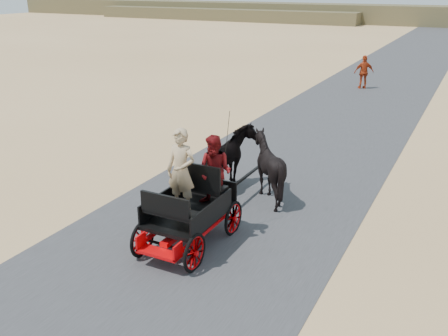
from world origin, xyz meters
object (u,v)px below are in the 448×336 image
at_px(horse_right, 268,167).
at_px(pedestrian, 364,72).
at_px(carriage, 190,228).
at_px(horse_left, 230,161).

bearing_deg(horse_right, pedestrian, -86.27).
bearing_deg(pedestrian, carriage, 61.82).
height_order(carriage, horse_left, horse_left).
bearing_deg(horse_right, horse_left, 0.00).
relative_size(carriage, pedestrian, 1.39).
xyz_separation_m(carriage, horse_right, (0.55, 3.00, 0.49)).
xyz_separation_m(horse_left, horse_right, (1.10, 0.00, 0.00)).
height_order(carriage, horse_right, horse_right).
bearing_deg(pedestrian, horse_right, 64.13).
xyz_separation_m(carriage, pedestrian, (-0.45, 18.42, 0.50)).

